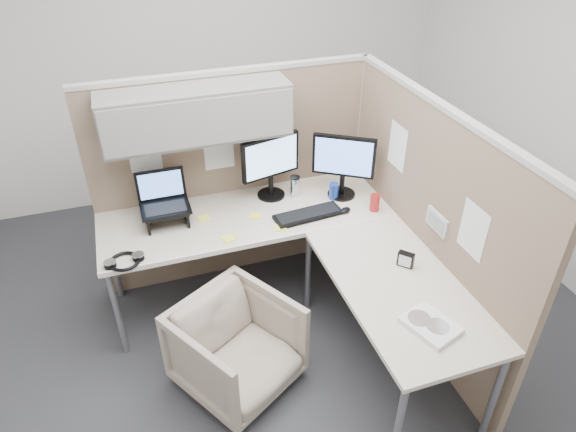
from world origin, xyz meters
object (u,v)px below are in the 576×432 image
object	(u,v)px
keyboard	(308,215)
office_chair	(237,344)
desk	(298,246)
monitor_left	(271,162)

from	to	relation	value
keyboard	office_chair	bearing A→B (deg)	-143.11
desk	office_chair	size ratio (longest dim) A/B	3.05
desk	office_chair	distance (m)	0.72
desk	keyboard	xyz separation A→B (m)	(0.16, 0.25, 0.05)
office_chair	keyboard	bearing A→B (deg)	11.14
office_chair	keyboard	size ratio (longest dim) A/B	1.39
office_chair	monitor_left	bearing A→B (deg)	30.75
office_chair	monitor_left	distance (m)	1.27
office_chair	keyboard	world-z (taller)	keyboard
monitor_left	keyboard	distance (m)	0.46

